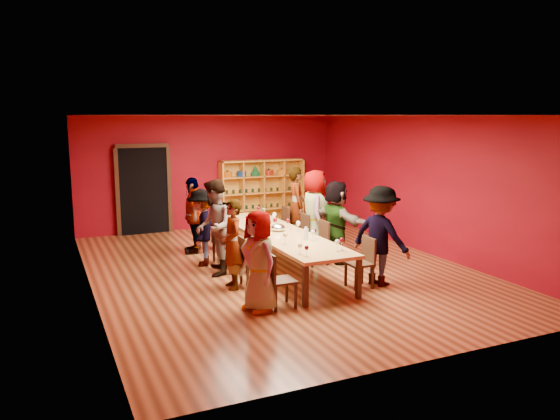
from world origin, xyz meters
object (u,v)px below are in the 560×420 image
object	(u,v)px
chair_person_left_1	(249,259)
person_left_1	(232,244)
person_right_2	(336,222)
person_right_3	(315,212)
chair_person_left_0	(277,277)
chair_person_left_4	(205,229)
person_left_4	(193,215)
person_right_0	(381,236)
shelving_unit	(262,189)
chair_person_left_3	(220,239)
chair_person_left_2	(232,247)
tasting_table	(278,234)
chair_person_right_2	(320,240)
chair_person_right_4	(281,224)
chair_person_right_3	(301,232)
person_left_0	(259,261)
person_left_3	(202,227)
person_left_2	(214,227)
chair_person_right_0	(363,260)
spittoon_bowl	(278,228)
person_right_4	(296,205)
wine_bottle	(263,213)

from	to	relation	value
chair_person_left_1	person_left_1	size ratio (longest dim) A/B	0.57
person_right_2	person_right_3	world-z (taller)	person_right_3
chair_person_left_0	chair_person_left_4	bearing A→B (deg)	90.00
person_right_2	person_left_4	bearing A→B (deg)	43.39
person_right_0	person_right_2	xyz separation A→B (m)	(0.03, 1.64, -0.04)
shelving_unit	chair_person_left_3	distance (m)	4.17
chair_person_left_0	chair_person_left_2	world-z (taller)	same
person_right_3	tasting_table	bearing A→B (deg)	143.96
shelving_unit	chair_person_right_2	bearing A→B (deg)	-96.41
chair_person_right_2	chair_person_right_4	size ratio (longest dim) A/B	1.00
person_left_4	person_right_0	bearing A→B (deg)	44.88
chair_person_right_2	chair_person_right_3	xyz separation A→B (m)	(0.00, 0.87, 0.00)
chair_person_left_0	chair_person_left_4	size ratio (longest dim) A/B	1.00
person_left_4	chair_person_left_2	bearing A→B (deg)	19.38
tasting_table	chair_person_right_4	distance (m)	2.11
shelving_unit	chair_person_right_4	distance (m)	2.52
person_left_0	chair_person_right_3	xyz separation A→B (m)	(2.12, 2.86, -0.29)
person_left_3	chair_person_right_4	distance (m)	2.44
person_right_3	shelving_unit	bearing A→B (deg)	16.95
person_left_1	person_left_2	xyz separation A→B (m)	(-0.03, 0.94, 0.13)
chair_person_right_0	spittoon_bowl	world-z (taller)	spittoon_bowl
person_right_4	spittoon_bowl	world-z (taller)	person_right_4
chair_person_left_3	person_left_3	xyz separation A→B (m)	(-0.38, 0.00, 0.28)
chair_person_left_4	chair_person_right_0	xyz separation A→B (m)	(1.82, -3.61, 0.00)
chair_person_left_4	person_right_4	bearing A→B (deg)	-1.96
chair_person_left_1	chair_person_right_3	bearing A→B (deg)	41.93
chair_person_left_2	person_left_2	world-z (taller)	person_left_2
chair_person_left_2	chair_person_right_4	size ratio (longest dim) A/B	1.00
person_left_1	chair_person_left_4	bearing A→B (deg)	176.73
person_left_0	chair_person_right_0	distance (m)	2.17
chair_person_left_2	spittoon_bowl	distance (m)	1.00
person_right_3	person_left_2	bearing A→B (deg)	124.93
chair_person_right_4	spittoon_bowl	world-z (taller)	spittoon_bowl
chair_person_right_2	spittoon_bowl	size ratio (longest dim) A/B	3.14
chair_person_left_0	person_left_3	world-z (taller)	person_left_3
chair_person_left_3	chair_person_right_4	size ratio (longest dim) A/B	1.00
spittoon_bowl	chair_person_right_3	bearing A→B (deg)	41.56
chair_person_left_1	chair_person_right_4	xyz separation A→B (m)	(1.82, 2.67, 0.00)
person_right_2	chair_person_right_4	world-z (taller)	person_right_2
chair_person_right_3	chair_person_left_3	bearing A→B (deg)	179.33
chair_person_right_2	wine_bottle	size ratio (longest dim) A/B	3.20
chair_person_right_0	chair_person_right_3	distance (m)	2.51
chair_person_left_0	person_right_0	xyz separation A→B (m)	(2.17, 0.35, 0.39)
spittoon_bowl	wine_bottle	size ratio (longest dim) A/B	1.02
tasting_table	chair_person_left_2	bearing A→B (deg)	169.66
shelving_unit	chair_person_right_3	world-z (taller)	shelving_unit
chair_person_left_2	person_left_4	distance (m)	1.85
chair_person_right_3	person_right_3	size ratio (longest dim) A/B	0.49
person_right_4	person_right_3	bearing A→B (deg)	-168.79
person_right_0	spittoon_bowl	world-z (taller)	person_right_0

